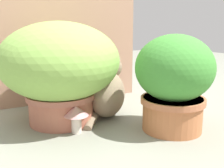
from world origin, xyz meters
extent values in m
plane|color=gray|center=(0.00, 0.00, 0.00)|extent=(6.00, 6.00, 0.00)
cube|color=tan|center=(-0.03, 0.49, 0.42)|extent=(0.95, 0.03, 0.84)
cylinder|color=#B0654E|center=(-0.14, 0.15, 0.07)|extent=(0.29, 0.29, 0.14)
cylinder|color=#AB6252|center=(-0.14, 0.15, 0.13)|extent=(0.31, 0.31, 0.02)
ellipsoid|color=#88B951|center=(-0.14, 0.15, 0.28)|extent=(0.53, 0.53, 0.35)
cylinder|color=#BF7044|center=(0.26, -0.15, 0.07)|extent=(0.25, 0.25, 0.14)
cylinder|color=#BF704A|center=(0.26, -0.15, 0.13)|extent=(0.27, 0.27, 0.02)
ellipsoid|color=#419136|center=(0.26, -0.15, 0.27)|extent=(0.32, 0.32, 0.28)
ellipsoid|color=#88735A|center=(0.09, 0.13, 0.11)|extent=(0.29, 0.31, 0.22)
ellipsoid|color=#BFA68C|center=(0.15, 0.21, 0.10)|extent=(0.12, 0.12, 0.11)
sphere|color=#88735A|center=(0.16, 0.22, 0.23)|extent=(0.15, 0.15, 0.11)
cone|color=#88735A|center=(0.13, 0.24, 0.29)|extent=(0.05, 0.05, 0.04)
cone|color=#88735A|center=(0.18, 0.20, 0.29)|extent=(0.05, 0.05, 0.04)
cylinder|color=#88735A|center=(-0.02, 0.07, 0.02)|extent=(0.14, 0.17, 0.07)
cylinder|color=silver|center=(-0.12, 0.00, 0.04)|extent=(0.04, 0.04, 0.07)
cone|color=pink|center=(-0.12, 0.00, 0.10)|extent=(0.10, 0.10, 0.04)
camera|label=1|loc=(-0.47, -1.02, 0.44)|focal=43.79mm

